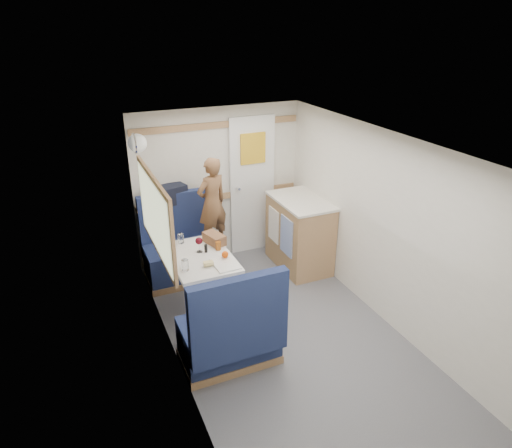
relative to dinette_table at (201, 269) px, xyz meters
name	(u,v)px	position (x,y,z in m)	size (l,w,h in m)	color
floor	(299,354)	(0.65, -1.00, -0.57)	(4.50, 4.50, 0.00)	#515156
ceiling	(309,153)	(0.65, -1.00, 1.43)	(4.50, 4.50, 0.00)	silver
wall_back	(219,185)	(0.65, 1.25, 0.43)	(2.20, 0.02, 2.00)	silver
wall_left	(182,291)	(-0.45, -1.00, 0.43)	(0.02, 4.50, 2.00)	silver
wall_right	(404,241)	(1.75, -1.00, 0.43)	(0.02, 4.50, 2.00)	silver
oak_trim_low	(220,196)	(0.65, 1.23, 0.28)	(2.15, 0.02, 0.08)	olive
oak_trim_high	(218,125)	(0.65, 1.23, 1.21)	(2.15, 0.02, 0.08)	olive
side_window	(155,216)	(-0.43, 0.00, 0.68)	(0.04, 1.30, 0.72)	#B5BB9F
rear_door	(252,183)	(1.10, 1.22, 0.41)	(0.62, 0.12, 1.86)	white
dinette_table	(201,269)	(0.00, 0.00, 0.00)	(0.62, 0.92, 0.72)	white
bench_far	(182,255)	(0.00, 0.86, -0.27)	(0.90, 0.59, 1.05)	#162548
bench_near	(231,338)	(0.00, -0.86, -0.27)	(0.90, 0.59, 1.05)	#162548
ledge	(173,205)	(0.00, 1.12, 0.31)	(0.90, 0.14, 0.04)	olive
dome_light	(137,143)	(-0.39, 0.85, 1.18)	(0.20, 0.20, 0.20)	white
galley_counter	(299,233)	(1.47, 0.55, -0.10)	(0.57, 0.92, 0.92)	olive
person	(212,203)	(0.37, 0.69, 0.43)	(0.40, 0.26, 1.10)	brown
duffel_bag	(167,195)	(-0.06, 1.12, 0.44)	(0.46, 0.22, 0.22)	black
tray	(226,264)	(0.17, -0.27, 0.16)	(0.24, 0.31, 0.02)	white
orange_fruit	(225,254)	(0.21, -0.16, 0.21)	(0.07, 0.07, 0.07)	orange
cheese_block	(208,263)	(0.01, -0.24, 0.19)	(0.10, 0.06, 0.03)	#D8CB7D
wine_glass	(199,241)	(0.01, 0.09, 0.28)	(0.08, 0.08, 0.17)	white
tumbler_left	(185,265)	(-0.23, -0.22, 0.21)	(0.07, 0.07, 0.12)	white
tumbler_mid	(181,239)	(-0.11, 0.38, 0.21)	(0.07, 0.07, 0.11)	silver
beer_glass	(218,246)	(0.21, 0.06, 0.20)	(0.06, 0.06, 0.09)	#964D15
pepper_grinder	(206,248)	(0.08, 0.06, 0.20)	(0.03, 0.03, 0.09)	black
bread_loaf	(214,239)	(0.22, 0.22, 0.21)	(0.14, 0.27, 0.11)	olive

